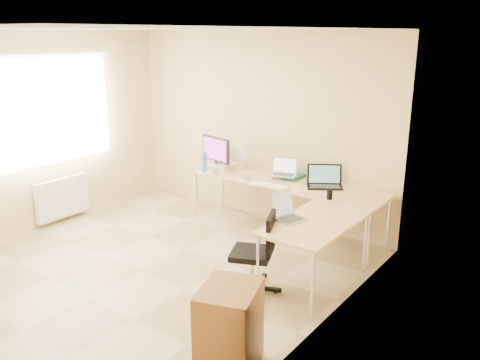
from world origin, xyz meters
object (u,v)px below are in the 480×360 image
Objects in this scene: laptop_center at (283,167)px; mug at (214,171)px; monitor at (216,153)px; desk_return at (315,254)px; desk_main at (285,208)px; keyboard at (269,185)px; laptop_return at (290,209)px; cabinet at (229,329)px; water_bottle at (204,162)px; laptop_black at (325,177)px; desk_fan at (240,157)px; office_chair at (251,246)px.

laptop_center is 3.06× the size of mug.
desk_return is at bearing -11.82° from monitor.
monitor is 1.01m from laptop_center.
keyboard is at bearing -101.27° from desk_main.
laptop_return reaches higher than keyboard.
desk_main is 3.67× the size of cabinet.
water_bottle reaches higher than keyboard.
mug is (-1.93, 0.70, 0.42)m from desk_return.
mug is (-1.46, -0.38, -0.08)m from laptop_black.
laptop_center is 0.78× the size of laptop_black.
desk_fan is (-0.80, 0.12, -0.00)m from laptop_center.
monitor reaches higher than laptop_black.
desk_return is at bearing -99.75° from laptop_black.
monitor is at bearing -144.45° from desk_fan.
water_bottle is (-1.03, -0.38, -0.01)m from laptop_center.
desk_return reaches higher than cabinet.
desk_return is (0.98, -1.00, 0.00)m from desk_main.
monitor is 3.39m from cabinet.
desk_fan is at bearing 142.13° from keyboard.
desk_fan reaches higher than laptop_center.
mug is at bearing -173.41° from laptop_center.
laptop_return is at bearing 84.27° from cabinet.
cabinet is (0.60, -1.13, -0.14)m from office_chair.
laptop_center reaches higher than office_chair.
desk_return is at bearing 20.75° from office_chair.
desk_fan reaches higher than laptop_return.
keyboard is at bearing 59.43° from laptop_return.
monitor is at bearing 80.13° from water_bottle.
keyboard is 1.44× the size of laptop_return.
desk_fan is 0.43× the size of cabinet.
keyboard is 0.56× the size of office_chair.
keyboard is 1.69× the size of water_bottle.
mug is 0.19m from water_bottle.
laptop_return is at bearing -112.31° from laptop_black.
keyboard is (1.03, -0.22, -0.22)m from monitor.
monitor is at bearing 115.05° from office_chair.
monitor is at bearing 156.01° from desk_return.
laptop_black reaches higher than desk_main.
laptop_center reaches higher than desk_return.
desk_return is at bearing -62.24° from laptop_center.
cabinet is at bearing -110.58° from laptop_black.
cabinet is (1.19, -2.67, -0.53)m from laptop_center.
desk_fan is at bearing 66.40° from laptop_return.
laptop_center is 0.60m from laptop_black.
cabinet is (1.10, -2.59, -0.01)m from desk_main.
monitor is 0.35m from desk_fan.
water_bottle is at bearing 173.05° from keyboard.
desk_fan reaches higher than office_chair.
laptop_black is (0.51, 0.08, 0.50)m from desk_main.
mug is 0.33× the size of laptop_return.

